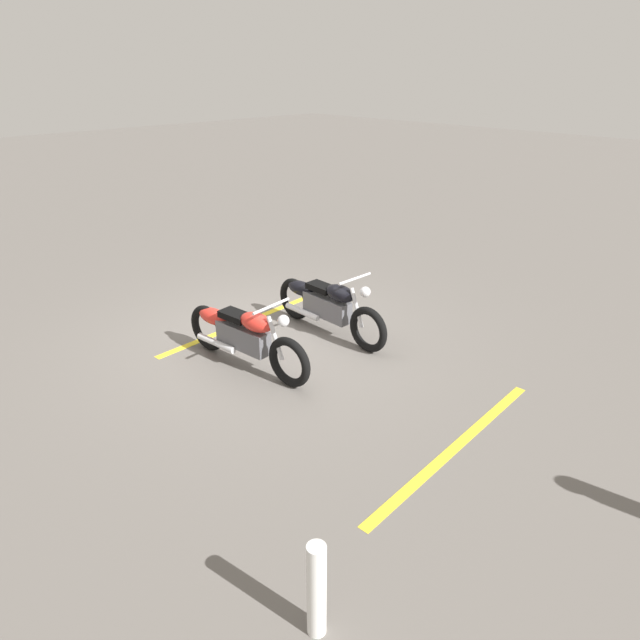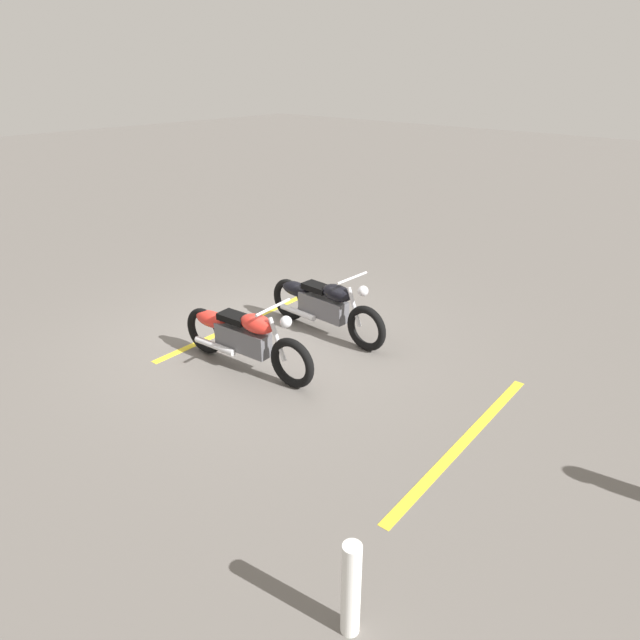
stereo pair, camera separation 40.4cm
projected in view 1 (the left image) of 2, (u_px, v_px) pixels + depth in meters
The scene contains 6 objects.
ground_plane at pixel (267, 337), 8.38m from camera, with size 60.00×60.00×0.00m, color #66605B.
motorcycle_bright_foreground at pixel (242, 334), 7.42m from camera, with size 2.23×0.62×1.04m.
motorcycle_dark_foreground at pixel (326, 304), 8.34m from camera, with size 2.23×0.62×1.04m.
bollard_post at pixel (317, 590), 3.87m from camera, with size 0.14×0.14×0.82m, color white.
parking_stripe_near at pixel (244, 322), 8.85m from camera, with size 3.20×0.12×0.01m, color yellow.
parking_stripe_mid at pixel (456, 447), 5.97m from camera, with size 3.20×0.12×0.01m, color yellow.
Camera 1 is at (5.89, -4.73, 3.72)m, focal length 31.40 mm.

